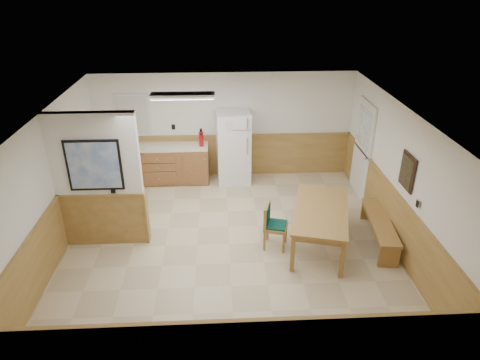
{
  "coord_description": "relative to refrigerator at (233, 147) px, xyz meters",
  "views": [
    {
      "loc": [
        -0.14,
        -6.55,
        4.58
      ],
      "look_at": [
        0.22,
        0.4,
        1.12
      ],
      "focal_mm": 32.0,
      "sensor_mm": 36.0,
      "label": 1
    }
  ],
  "objects": [
    {
      "name": "ground",
      "position": [
        -0.18,
        -2.63,
        -0.85
      ],
      "size": [
        6.0,
        6.0,
        0.0
      ],
      "primitive_type": "plane",
      "color": "beige",
      "rests_on": "ground"
    },
    {
      "name": "ceiling",
      "position": [
        -0.18,
        -2.63,
        1.65
      ],
      "size": [
        6.0,
        6.0,
        0.02
      ],
      "primitive_type": "cube",
      "color": "white",
      "rests_on": "back_wall"
    },
    {
      "name": "back_wall",
      "position": [
        -0.18,
        0.37,
        0.4
      ],
      "size": [
        6.0,
        0.02,
        2.5
      ],
      "primitive_type": "cube",
      "color": "white",
      "rests_on": "ground"
    },
    {
      "name": "right_wall",
      "position": [
        2.82,
        -2.63,
        0.4
      ],
      "size": [
        0.02,
        6.0,
        2.5
      ],
      "primitive_type": "cube",
      "color": "white",
      "rests_on": "ground"
    },
    {
      "name": "left_wall",
      "position": [
        -3.18,
        -2.63,
        0.4
      ],
      "size": [
        0.02,
        6.0,
        2.5
      ],
      "primitive_type": "cube",
      "color": "white",
      "rests_on": "ground"
    },
    {
      "name": "wainscot_back",
      "position": [
        -0.18,
        0.35,
        -0.35
      ],
      "size": [
        6.0,
        0.04,
        1.0
      ],
      "primitive_type": "cube",
      "color": "#B08646",
      "rests_on": "ground"
    },
    {
      "name": "wainscot_right",
      "position": [
        2.8,
        -2.63,
        -0.35
      ],
      "size": [
        0.04,
        6.0,
        1.0
      ],
      "primitive_type": "cube",
      "color": "#B08646",
      "rests_on": "ground"
    },
    {
      "name": "wainscot_left",
      "position": [
        -3.16,
        -2.63,
        -0.35
      ],
      "size": [
        0.04,
        6.0,
        1.0
      ],
      "primitive_type": "cube",
      "color": "#B08646",
      "rests_on": "ground"
    },
    {
      "name": "partition_wall",
      "position": [
        -2.43,
        -2.43,
        0.38
      ],
      "size": [
        1.5,
        0.2,
        2.5
      ],
      "color": "white",
      "rests_on": "ground"
    },
    {
      "name": "kitchen_counter",
      "position": [
        -1.39,
        0.05,
        -0.39
      ],
      "size": [
        2.2,
        0.61,
        1.0
      ],
      "color": "olive",
      "rests_on": "ground"
    },
    {
      "name": "exterior_door",
      "position": [
        2.78,
        -0.73,
        0.2
      ],
      "size": [
        0.07,
        1.02,
        2.15
      ],
      "color": "white",
      "rests_on": "ground"
    },
    {
      "name": "kitchen_window",
      "position": [
        -2.28,
        0.35,
        0.7
      ],
      "size": [
        0.8,
        0.04,
        1.0
      ],
      "color": "white",
      "rests_on": "back_wall"
    },
    {
      "name": "wall_painting",
      "position": [
        2.78,
        -2.93,
        0.7
      ],
      "size": [
        0.04,
        0.5,
        0.6
      ],
      "color": "black",
      "rests_on": "right_wall"
    },
    {
      "name": "fluorescent_fixture",
      "position": [
        -0.98,
        -1.33,
        1.59
      ],
      "size": [
        1.2,
        0.3,
        0.09
      ],
      "color": "white",
      "rests_on": "ceiling"
    },
    {
      "name": "refrigerator",
      "position": [
        0.0,
        0.0,
        0.0
      ],
      "size": [
        0.8,
        0.75,
        1.71
      ],
      "rotation": [
        0.0,
        0.0,
        0.07
      ],
      "color": "white",
      "rests_on": "ground"
    },
    {
      "name": "dining_table",
      "position": [
        1.45,
        -2.73,
        -0.19
      ],
      "size": [
        1.36,
        2.02,
        0.75
      ],
      "rotation": [
        0.0,
        0.0,
        -0.26
      ],
      "color": "#AD7C3F",
      "rests_on": "ground"
    },
    {
      "name": "dining_bench",
      "position": [
        2.59,
        -2.67,
        -0.51
      ],
      "size": [
        0.55,
        1.69,
        0.45
      ],
      "rotation": [
        0.0,
        0.0,
        -0.12
      ],
      "color": "#AD7C3F",
      "rests_on": "ground"
    },
    {
      "name": "dining_chair",
      "position": [
        0.58,
        -2.72,
        -0.36
      ],
      "size": [
        0.63,
        0.51,
        0.85
      ],
      "rotation": [
        0.0,
        0.0,
        -0.27
      ],
      "color": "#AD7C3F",
      "rests_on": "ground"
    },
    {
      "name": "fire_extinguisher",
      "position": [
        -0.73,
        0.01,
        0.23
      ],
      "size": [
        0.11,
        0.11,
        0.42
      ],
      "rotation": [
        0.0,
        0.0,
        -0.02
      ],
      "color": "#B40913",
      "rests_on": "kitchen_counter"
    },
    {
      "name": "soap_bottle",
      "position": [
        -2.34,
        0.08,
        0.16
      ],
      "size": [
        0.1,
        0.1,
        0.23
      ],
      "primitive_type": "cylinder",
      "rotation": [
        0.0,
        0.0,
        -0.43
      ],
      "color": "#198D3B",
      "rests_on": "kitchen_counter"
    }
  ]
}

